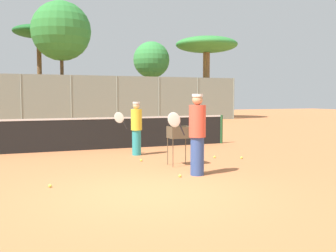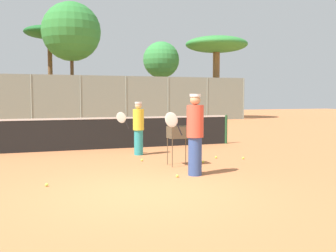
{
  "view_description": "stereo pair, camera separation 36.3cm",
  "coord_description": "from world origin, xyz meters",
  "px_view_note": "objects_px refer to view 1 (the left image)",
  "views": [
    {
      "loc": [
        -2.26,
        -6.69,
        1.76
      ],
      "look_at": [
        1.53,
        2.72,
        1.0
      ],
      "focal_mm": 42.0,
      "sensor_mm": 36.0,
      "label": 1
    },
    {
      "loc": [
        -1.92,
        -6.82,
        1.76
      ],
      "look_at": [
        1.53,
        2.72,
        1.0
      ],
      "focal_mm": 42.0,
      "sensor_mm": 36.0,
      "label": 2
    }
  ],
  "objects_px": {
    "tennis_net": "(85,133)",
    "ball_cart": "(180,135)",
    "player_white_outfit": "(197,133)",
    "player_red_cap": "(136,128)"
  },
  "relations": [
    {
      "from": "tennis_net",
      "to": "ball_cart",
      "type": "height_order",
      "value": "tennis_net"
    },
    {
      "from": "player_white_outfit",
      "to": "player_red_cap",
      "type": "relative_size",
      "value": 1.13
    },
    {
      "from": "player_white_outfit",
      "to": "player_red_cap",
      "type": "distance_m",
      "value": 3.44
    },
    {
      "from": "player_white_outfit",
      "to": "player_red_cap",
      "type": "xyz_separation_m",
      "value": [
        -0.35,
        3.42,
        -0.11
      ]
    },
    {
      "from": "ball_cart",
      "to": "tennis_net",
      "type": "bearing_deg",
      "value": 114.76
    },
    {
      "from": "tennis_net",
      "to": "ball_cart",
      "type": "relative_size",
      "value": 10.3
    },
    {
      "from": "player_red_cap",
      "to": "ball_cart",
      "type": "relative_size",
      "value": 1.59
    },
    {
      "from": "tennis_net",
      "to": "player_red_cap",
      "type": "bearing_deg",
      "value": -53.67
    },
    {
      "from": "player_white_outfit",
      "to": "ball_cart",
      "type": "distance_m",
      "value": 1.32
    },
    {
      "from": "tennis_net",
      "to": "player_red_cap",
      "type": "distance_m",
      "value": 2.12
    }
  ]
}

